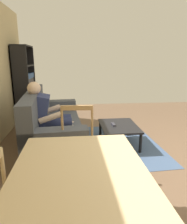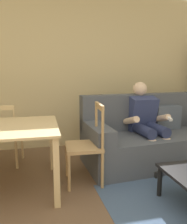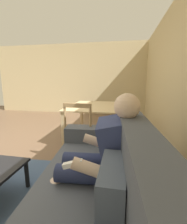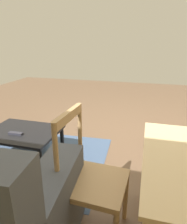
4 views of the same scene
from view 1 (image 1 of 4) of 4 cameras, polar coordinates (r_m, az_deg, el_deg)
The scene contains 8 objects.
couch at distance 3.65m, azimuth -11.78°, elevation -4.31°, with size 2.14×1.04×0.99m.
person_lounging at distance 3.44m, azimuth -12.19°, elevation -0.94°, with size 0.62×0.89×1.17m.
coffee_table at distance 3.71m, azimuth 7.09°, elevation -4.32°, with size 0.85×0.65×0.36m.
tv_remote at distance 3.69m, azimuth 5.57°, elevation -3.44°, with size 0.05×0.17×0.02m, color #2D2D38.
bookshelf at distance 5.35m, azimuth -18.59°, elevation 5.69°, with size 0.87×0.36×1.82m.
dining_table at distance 1.56m, azimuth -3.75°, elevation -19.64°, with size 1.40×0.99×0.74m.
dining_chair_facing_couch at distance 2.55m, azimuth -4.55°, elevation -9.95°, with size 0.44×0.44×0.96m.
area_rug at distance 3.82m, azimuth 6.94°, elevation -8.75°, with size 2.00×1.40×0.01m, color #3D5170.
Camera 1 is at (-2.20, 1.52, 1.53)m, focal length 32.68 mm.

